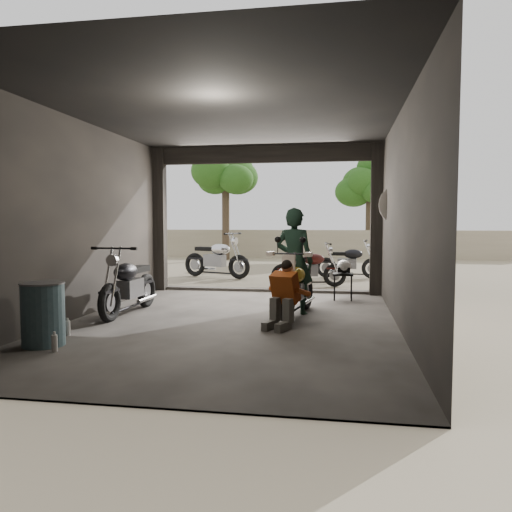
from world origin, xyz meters
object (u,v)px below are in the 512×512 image
(left_bike, at_px, (129,280))
(sign_post, at_px, (399,224))
(outside_bike_c, at_px, (349,259))
(mechanic, at_px, (282,296))
(oil_drum, at_px, (43,315))
(main_bike, at_px, (297,283))
(helmet, at_px, (344,266))
(outside_bike_b, at_px, (309,265))
(rider, at_px, (294,261))
(stool, at_px, (343,277))
(outside_bike_a, at_px, (216,255))

(left_bike, distance_m, sign_post, 5.06)
(outside_bike_c, height_order, mechanic, outside_bike_c)
(left_bike, height_order, oil_drum, left_bike)
(main_bike, height_order, helmet, main_bike)
(mechanic, xyz_separation_m, sign_post, (1.91, 2.66, 1.03))
(outside_bike_b, xyz_separation_m, oil_drum, (-2.91, -6.30, -0.13))
(outside_bike_c, relative_size, oil_drum, 1.96)
(rider, xyz_separation_m, stool, (0.82, 1.62, -0.43))
(stool, bearing_deg, main_bike, -112.95)
(rider, relative_size, sign_post, 0.79)
(left_bike, xyz_separation_m, sign_post, (4.58, 1.94, 0.93))
(outside_bike_b, xyz_separation_m, rider, (-0.02, -3.56, 0.37))
(helmet, relative_size, sign_post, 0.13)
(rider, bearing_deg, oil_drum, 58.61)
(outside_bike_c, distance_m, helmet, 3.99)
(stool, bearing_deg, oil_drum, -130.38)
(stool, distance_m, sign_post, 1.48)
(rider, bearing_deg, main_bike, 128.27)
(helmet, bearing_deg, left_bike, -169.66)
(outside_bike_c, distance_m, stool, 3.99)
(mechanic, distance_m, helmet, 2.99)
(outside_bike_a, bearing_deg, rider, -132.54)
(helmet, height_order, oil_drum, helmet)
(left_bike, distance_m, outside_bike_c, 7.15)
(oil_drum, relative_size, sign_post, 0.36)
(helmet, bearing_deg, stool, 170.21)
(main_bike, distance_m, stool, 1.93)
(outside_bike_c, xyz_separation_m, sign_post, (0.86, -4.17, 0.98))
(main_bike, relative_size, outside_bike_b, 1.06)
(main_bike, bearing_deg, oil_drum, -129.18)
(left_bike, height_order, sign_post, sign_post)
(outside_bike_a, distance_m, outside_bike_b, 3.08)
(stool, distance_m, helmet, 0.21)
(left_bike, height_order, outside_bike_c, left_bike)
(left_bike, bearing_deg, outside_bike_c, 60.49)
(sign_post, bearing_deg, left_bike, -172.25)
(rider, height_order, oil_drum, rider)
(outside_bike_a, bearing_deg, left_bike, -160.87)
(left_bike, relative_size, oil_drum, 2.15)
(outside_bike_a, xyz_separation_m, outside_bike_b, (2.67, -1.54, -0.10))
(mechanic, relative_size, sign_post, 0.43)
(outside_bike_b, bearing_deg, main_bike, 169.16)
(helmet, bearing_deg, outside_bike_a, 114.60)
(main_bike, bearing_deg, mechanic, -87.43)
(stool, xyz_separation_m, sign_post, (1.03, -0.18, 1.05))
(rider, bearing_deg, outside_bike_b, -75.19)
(outside_bike_b, bearing_deg, helmet, -168.79)
(sign_post, bearing_deg, oil_drum, -153.83)
(outside_bike_a, relative_size, oil_drum, 2.32)
(stool, bearing_deg, outside_bike_b, 112.34)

